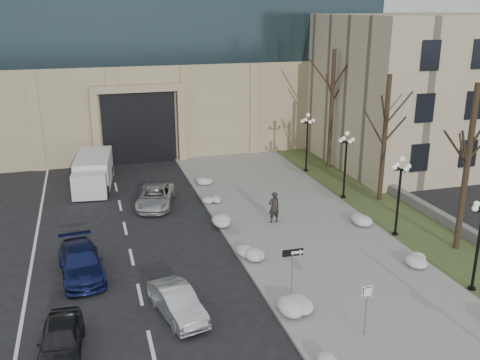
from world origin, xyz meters
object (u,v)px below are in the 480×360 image
object	(u,v)px
car_e	(83,169)
box_truck	(93,172)
keep_sign	(367,300)
lamppost_d	(307,134)
car_a	(61,340)
car_d	(155,197)
lamppost_b	(400,185)
car_c	(81,262)
pedestrian	(274,207)
lamppost_a	(480,230)
car_b	(177,303)
one_way_sign	(296,259)
lamppost_c	(346,156)

from	to	relation	value
car_e	box_truck	world-z (taller)	box_truck
box_truck	keep_sign	size ratio (longest dim) A/B	3.07
box_truck	lamppost_d	world-z (taller)	lamppost_d
car_a	car_d	bearing A→B (deg)	73.27
car_e	lamppost_b	xyz separation A→B (m)	(17.03, -16.49, 2.37)
car_c	car_e	size ratio (longest dim) A/B	1.15
pedestrian	car_e	bearing A→B (deg)	-56.05
car_a	car_e	world-z (taller)	car_e
keep_sign	lamppost_a	bearing A→B (deg)	12.90
lamppost_d	pedestrian	bearing A→B (deg)	-123.06
lamppost_a	car_c	bearing A→B (deg)	158.95
car_b	pedestrian	world-z (taller)	pedestrian
box_truck	lamppost_a	size ratio (longest dim) A/B	1.49
car_a	car_e	distance (m)	22.69
car_b	car_c	distance (m)	6.26
pedestrian	one_way_sign	distance (m)	9.19
car_d	keep_sign	distance (m)	18.16
keep_sign	lamppost_d	xyz separation A→B (m)	(6.59, 21.39, 1.38)
car_c	keep_sign	distance (m)	13.76
one_way_sign	lamppost_c	size ratio (longest dim) A/B	0.56
one_way_sign	lamppost_a	distance (m)	8.42
car_a	lamppost_c	size ratio (longest dim) A/B	0.81
car_c	box_truck	world-z (taller)	box_truck
car_b	car_c	xyz separation A→B (m)	(-3.89, 4.91, 0.06)
lamppost_b	car_a	bearing A→B (deg)	-161.18
lamppost_d	lamppost_b	bearing A→B (deg)	-90.00
pedestrian	lamppost_a	distance (m)	12.00
keep_sign	one_way_sign	bearing A→B (deg)	114.65
car_d	one_way_sign	world-z (taller)	one_way_sign
car_c	one_way_sign	world-z (taller)	one_way_sign
lamppost_b	car_b	bearing A→B (deg)	-160.57
pedestrian	keep_sign	distance (m)	12.07
car_a	lamppost_a	size ratio (longest dim) A/B	0.81
car_e	pedestrian	xyz separation A→B (m)	(10.95, -12.84, 0.38)
car_b	lamppost_a	world-z (taller)	lamppost_a
lamppost_c	box_truck	bearing A→B (deg)	154.92
car_b	car_e	bearing A→B (deg)	86.59
car_e	keep_sign	xyz separation A→B (m)	(10.43, -24.88, 0.99)
lamppost_d	car_d	bearing A→B (deg)	-161.24
keep_sign	lamppost_d	distance (m)	22.42
keep_sign	car_a	bearing A→B (deg)	166.00
car_d	one_way_sign	size ratio (longest dim) A/B	1.76
car_b	lamppost_d	xyz separation A→B (m)	(13.43, 17.74, 2.44)
pedestrian	one_way_sign	bearing A→B (deg)	69.61
lamppost_b	lamppost_c	xyz separation A→B (m)	(0.00, 6.50, 0.00)
car_d	one_way_sign	xyz separation A→B (m)	(4.26, -13.94, 1.54)
car_c	car_d	bearing A→B (deg)	54.75
car_a	pedestrian	world-z (taller)	pedestrian
car_a	car_d	xyz separation A→B (m)	(5.57, 14.91, -0.01)
box_truck	lamppost_b	world-z (taller)	lamppost_b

